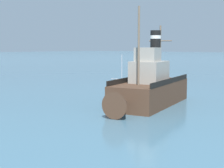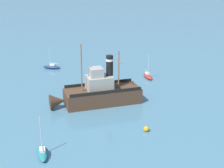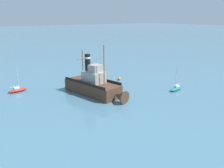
{
  "view_description": "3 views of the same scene",
  "coord_description": "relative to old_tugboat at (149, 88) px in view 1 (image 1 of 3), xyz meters",
  "views": [
    {
      "loc": [
        -19.29,
        30.15,
        6.14
      ],
      "look_at": [
        3.05,
        4.13,
        2.35
      ],
      "focal_mm": 55.0,
      "sensor_mm": 36.0,
      "label": 1
    },
    {
      "loc": [
        -50.1,
        3.2,
        21.29
      ],
      "look_at": [
        0.32,
        -1.04,
        3.39
      ],
      "focal_mm": 55.0,
      "sensor_mm": 36.0,
      "label": 2
    },
    {
      "loc": [
        22.82,
        39.52,
        15.15
      ],
      "look_at": [
        -1.41,
        4.01,
        2.5
      ],
      "focal_mm": 38.0,
      "sensor_mm": 36.0,
      "label": 3
    }
  ],
  "objects": [
    {
      "name": "old_tugboat",
      "position": [
        0.0,
        0.0,
        0.0
      ],
      "size": [
        6.98,
        14.79,
        9.9
      ],
      "color": "#4C3323",
      "rests_on": "ground"
    },
    {
      "name": "sailboat_red",
      "position": [
        12.16,
        -10.16,
        -1.4
      ],
      "size": [
        3.93,
        1.74,
        4.9
      ],
      "color": "#B22823",
      "rests_on": "ground"
    },
    {
      "name": "ground_plane",
      "position": [
        -0.71,
        -1.04,
        -1.83
      ],
      "size": [
        600.0,
        600.0,
        0.0
      ],
      "primitive_type": "plane",
      "color": "#477289"
    }
  ]
}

